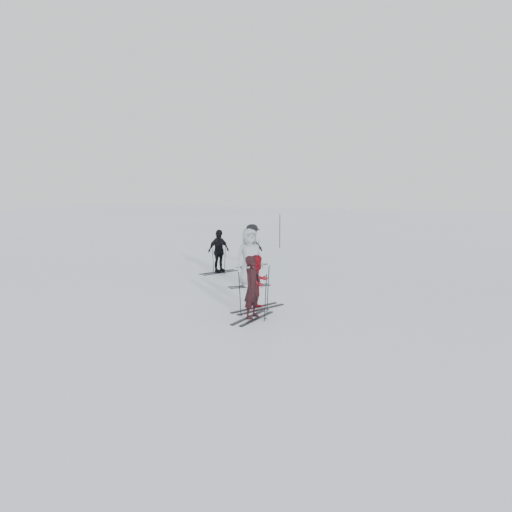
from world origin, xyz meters
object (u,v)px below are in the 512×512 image
(skier_uphill_left, at_px, (219,252))
(skier_near_dark, at_px, (252,288))
(skier_uphill_far, at_px, (252,246))
(piste_marker, at_px, (280,231))
(skier_red, at_px, (258,283))
(skier_grey, at_px, (249,258))

(skier_uphill_left, bearing_deg, skier_near_dark, -120.99)
(skier_uphill_far, xyz_separation_m, piste_marker, (-1.64, 6.57, 0.05))
(skier_uphill_far, bearing_deg, skier_near_dark, -136.17)
(skier_uphill_left, bearing_deg, skier_red, -117.84)
(skier_grey, height_order, piste_marker, skier_grey)
(skier_near_dark, relative_size, skier_uphill_left, 0.96)
(skier_uphill_far, bearing_deg, skier_red, -135.04)
(skier_near_dark, relative_size, skier_uphill_far, 0.91)
(skier_uphill_far, bearing_deg, skier_grey, -137.40)
(skier_red, xyz_separation_m, skier_uphill_far, (-3.74, 6.82, 0.14))
(piste_marker, bearing_deg, skier_red, -68.11)
(skier_near_dark, distance_m, skier_grey, 4.31)
(skier_near_dark, xyz_separation_m, skier_grey, (-2.08, 3.77, 0.18))
(skier_red, bearing_deg, skier_near_dark, -141.95)
(skier_grey, xyz_separation_m, piste_marker, (-3.65, 10.62, -0.05))
(skier_near_dark, bearing_deg, skier_red, 21.42)
(skier_grey, bearing_deg, skier_uphill_far, 66.38)
(skier_red, relative_size, skier_grey, 0.76)
(skier_uphill_left, distance_m, skier_uphill_far, 2.16)
(skier_grey, xyz_separation_m, skier_uphill_far, (-2.01, 4.05, -0.10))
(skier_red, bearing_deg, skier_grey, 50.75)
(skier_grey, distance_m, skier_uphill_far, 4.52)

